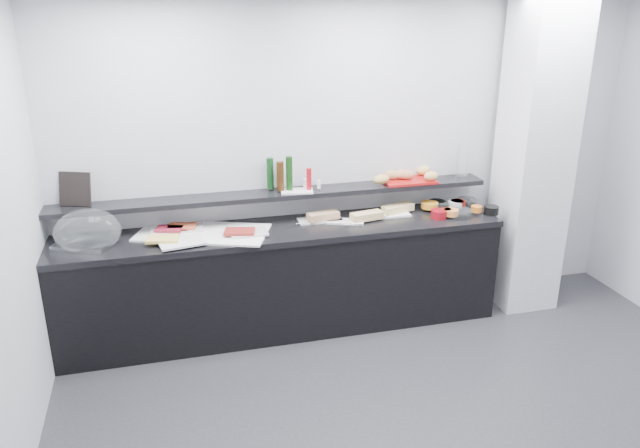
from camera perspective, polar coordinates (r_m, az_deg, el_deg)
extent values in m
plane|color=#2D2D30|center=(4.26, 11.48, -18.95)|extent=(5.00, 5.00, 0.00)
cube|color=#BABCC2|center=(5.34, 3.20, 5.94)|extent=(5.00, 0.02, 2.70)
cube|color=silver|center=(5.67, 18.98, 5.73)|extent=(0.50, 0.50, 2.70)
cube|color=black|center=(5.21, -3.37, -5.26)|extent=(3.60, 0.60, 0.85)
cube|color=black|center=(5.03, -3.48, -0.63)|extent=(3.62, 0.62, 0.05)
cube|color=black|center=(5.11, -3.92, 2.72)|extent=(3.60, 0.25, 0.04)
cube|color=silver|center=(4.96, -20.71, -1.74)|extent=(0.48, 0.42, 0.04)
ellipsoid|color=silver|center=(4.90, -20.48, -0.64)|extent=(0.49, 0.33, 0.34)
cube|color=white|center=(4.99, -10.66, -0.78)|extent=(1.11, 0.81, 0.01)
cube|color=white|center=(5.07, -13.63, -0.46)|extent=(0.29, 0.20, 0.01)
cube|color=maroon|center=(5.02, -13.63, -0.45)|extent=(0.23, 0.19, 0.02)
cube|color=white|center=(5.07, -12.51, -0.38)|extent=(0.34, 0.24, 0.01)
cube|color=#D04F2A|center=(5.06, -12.49, -0.20)|extent=(0.24, 0.18, 0.02)
cube|color=white|center=(4.78, -12.53, -1.64)|extent=(0.37, 0.28, 0.01)
cube|color=#E4C758|center=(4.83, -14.19, -1.32)|extent=(0.26, 0.19, 0.02)
cube|color=silver|center=(4.89, -6.53, -0.79)|extent=(0.29, 0.19, 0.01)
cube|color=maroon|center=(4.87, -7.37, -0.68)|extent=(0.26, 0.20, 0.02)
cube|color=white|center=(5.18, -0.01, 0.39)|extent=(0.36, 0.16, 0.01)
cube|color=tan|center=(5.15, 0.28, 0.74)|extent=(0.28, 0.14, 0.06)
cylinder|color=silver|center=(5.08, -1.40, 0.13)|extent=(0.16, 0.04, 0.01)
cube|color=white|center=(5.14, 2.32, 0.24)|extent=(0.33, 0.23, 0.01)
cube|color=tan|center=(5.17, 4.30, 0.75)|extent=(0.28, 0.15, 0.06)
cylinder|color=silver|center=(5.05, 3.00, -0.03)|extent=(0.16, 0.02, 0.01)
cube|color=white|center=(5.33, 6.25, 0.85)|extent=(0.37, 0.16, 0.01)
cube|color=#E2C476|center=(5.38, 7.12, 1.44)|extent=(0.30, 0.19, 0.06)
cylinder|color=#ABAEB1|center=(5.28, 6.34, 0.80)|extent=(0.14, 0.09, 0.01)
cylinder|color=white|center=(5.53, 10.89, 1.61)|extent=(0.20, 0.20, 0.07)
cylinder|color=orange|center=(5.50, 9.99, 1.71)|extent=(0.18, 0.18, 0.05)
cylinder|color=black|center=(5.56, 10.61, 1.75)|extent=(0.19, 0.19, 0.07)
cylinder|color=#61160D|center=(5.59, 12.52, 1.84)|extent=(0.17, 0.17, 0.05)
cylinder|color=silver|center=(5.69, 13.30, 1.98)|extent=(0.19, 0.19, 0.07)
cylinder|color=silver|center=(5.58, 12.30, 1.82)|extent=(0.16, 0.16, 0.05)
cylinder|color=maroon|center=(5.33, 10.81, 0.91)|extent=(0.16, 0.16, 0.07)
cylinder|color=#5B1C0D|center=(5.35, 11.46, 1.10)|extent=(0.09, 0.09, 0.05)
cylinder|color=silver|center=(5.37, 12.74, 0.93)|extent=(0.19, 0.19, 0.07)
cylinder|color=orange|center=(5.35, 11.91, 1.05)|extent=(0.16, 0.16, 0.05)
cylinder|color=black|center=(5.52, 15.39, 1.23)|extent=(0.15, 0.15, 0.07)
cylinder|color=orange|center=(5.49, 14.11, 1.35)|extent=(0.10, 0.10, 0.05)
cube|color=black|center=(5.09, -21.49, 2.99)|extent=(0.26, 0.16, 0.26)
cube|color=beige|center=(5.12, -21.30, 3.12)|extent=(0.20, 0.10, 0.22)
cube|color=white|center=(5.11, -2.12, 3.03)|extent=(0.28, 0.20, 0.01)
cylinder|color=#0E3613|center=(5.12, -4.58, 4.63)|extent=(0.06, 0.06, 0.26)
cylinder|color=#361D09|center=(5.08, -3.66, 4.39)|extent=(0.07, 0.07, 0.24)
cylinder|color=#0F350E|center=(5.08, -2.83, 4.66)|extent=(0.07, 0.07, 0.28)
cylinder|color=#AF0C15|center=(5.10, -1.02, 4.15)|extent=(0.05, 0.05, 0.18)
cylinder|color=white|center=(5.14, -0.10, 3.63)|extent=(0.04, 0.04, 0.07)
cylinder|color=white|center=(5.18, -1.37, 3.77)|extent=(0.04, 0.04, 0.07)
cube|color=#A01111|center=(5.45, 7.99, 4.01)|extent=(0.45, 0.32, 0.02)
ellipsoid|color=#B67D45|center=(5.40, 6.56, 4.48)|extent=(0.14, 0.12, 0.08)
ellipsoid|color=tan|center=(5.57, 9.46, 4.84)|extent=(0.15, 0.11, 0.08)
ellipsoid|color=#B48E44|center=(5.26, 5.62, 4.10)|extent=(0.18, 0.15, 0.08)
ellipsoid|color=tan|center=(5.41, 10.11, 4.34)|extent=(0.15, 0.12, 0.08)
ellipsoid|color=#B57445|center=(5.42, 7.92, 4.49)|extent=(0.14, 0.10, 0.08)
ellipsoid|color=#C17C49|center=(5.43, 7.43, 4.53)|extent=(0.15, 0.12, 0.08)
cylinder|color=white|center=(5.60, 12.94, 5.60)|extent=(0.10, 0.10, 0.30)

